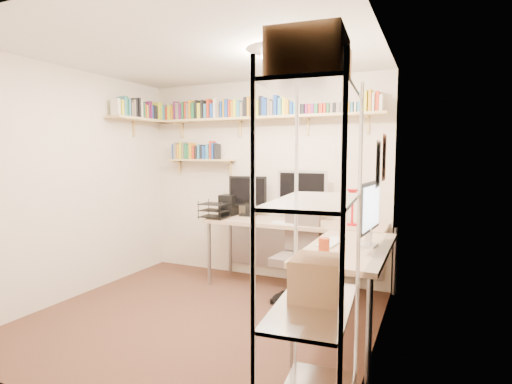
# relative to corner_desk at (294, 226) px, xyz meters

# --- Properties ---
(ground) EXTENTS (3.20, 3.20, 0.00)m
(ground) POSITION_rel_corner_desk_xyz_m (-0.62, -0.92, -0.79)
(ground) COLOR #41281C
(ground) RESTS_ON ground
(room_shell) EXTENTS (3.24, 3.04, 2.52)m
(room_shell) POSITION_rel_corner_desk_xyz_m (-0.62, -0.92, 0.75)
(room_shell) COLOR beige
(room_shell) RESTS_ON ground
(wall_shelves) EXTENTS (3.12, 1.09, 0.80)m
(wall_shelves) POSITION_rel_corner_desk_xyz_m (-1.04, 0.38, 1.24)
(wall_shelves) COLOR #D3B977
(wall_shelves) RESTS_ON ground
(corner_desk) EXTENTS (2.27, 2.04, 1.39)m
(corner_desk) POSITION_rel_corner_desk_xyz_m (0.00, 0.00, 0.00)
(corner_desk) COLOR tan
(corner_desk) RESTS_ON ground
(office_chair) EXTENTS (0.51, 0.52, 0.97)m
(office_chair) POSITION_rel_corner_desk_xyz_m (0.08, -0.11, -0.39)
(office_chair) COLOR black
(office_chair) RESTS_ON ground
(wire_rack) EXTENTS (0.50, 0.91, 2.18)m
(wire_rack) POSITION_rel_corner_desk_xyz_m (0.80, -2.01, 0.69)
(wire_rack) COLOR silver
(wire_rack) RESTS_ON ground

